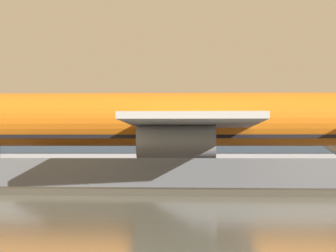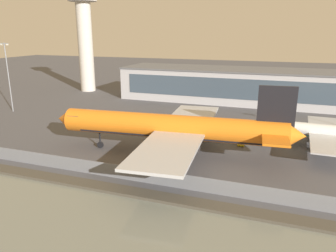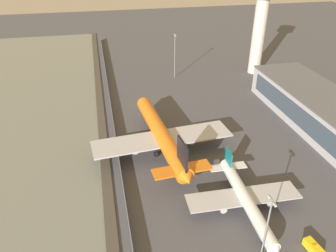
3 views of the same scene
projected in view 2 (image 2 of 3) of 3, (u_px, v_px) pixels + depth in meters
The scene contains 9 objects.
ground_plane at pixel (154, 150), 74.69m from camera, with size 500.00×500.00×0.00m, color #4C4C51.
shoreline_seawall at pixel (108, 188), 56.10m from camera, with size 320.00×3.00×0.50m.
perimeter_fence at pixel (120, 172), 59.86m from camera, with size 280.00×0.10×2.69m.
cargo_jet_orange at pixel (174, 128), 70.22m from camera, with size 54.79×47.15×16.15m.
passenger_jet_white_teal at pixel (331, 133), 74.78m from camera, with size 35.98×30.91×10.07m.
baggage_tug at pixel (240, 142), 77.96m from camera, with size 2.27×3.48×1.80m.
control_tower at pixel (84, 30), 142.73m from camera, with size 12.83×12.83×46.99m.
terminal_building at pixel (252, 86), 123.82m from camera, with size 100.62×22.58×12.50m.
apron_light_mast_apron_west at pixel (8, 74), 107.48m from camera, with size 3.20×0.40×22.63m.
Camera 2 is at (26.93, -64.95, 26.01)m, focal length 35.00 mm.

